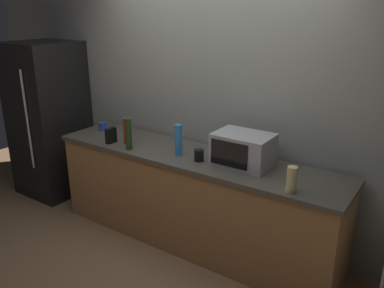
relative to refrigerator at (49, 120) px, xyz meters
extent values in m
plane|color=#93704C|center=(2.05, -0.40, -0.90)|extent=(8.00, 8.00, 0.00)
cube|color=#9EA399|center=(2.05, 0.41, 0.45)|extent=(6.40, 0.10, 2.70)
cube|color=#B27F4C|center=(2.05, 0.00, -0.47)|extent=(2.80, 0.60, 0.86)
cube|color=#514C42|center=(2.05, 0.00, -0.02)|extent=(2.84, 0.64, 0.04)
cube|color=black|center=(0.00, 0.00, 0.00)|extent=(0.72, 0.70, 1.80)
cylinder|color=silver|center=(0.14, -0.37, 0.10)|extent=(0.02, 0.02, 1.10)
cube|color=#B7BABF|center=(2.54, 0.05, 0.13)|extent=(0.48, 0.34, 0.27)
cube|color=black|center=(2.50, -0.12, 0.13)|extent=(0.34, 0.01, 0.21)
cube|color=black|center=(1.21, -0.18, 0.07)|extent=(0.06, 0.11, 0.15)
cylinder|color=#1E3F19|center=(1.48, -0.21, 0.15)|extent=(0.06, 0.06, 0.30)
cylinder|color=#338CE5|center=(1.95, -0.07, 0.14)|extent=(0.07, 0.07, 0.28)
cylinder|color=beige|center=(3.07, -0.23, 0.10)|extent=(0.07, 0.07, 0.19)
cylinder|color=red|center=(1.35, -0.09, 0.13)|extent=(0.07, 0.07, 0.26)
cylinder|color=#2D4CB2|center=(0.83, 0.07, 0.04)|extent=(0.09, 0.09, 0.09)
cylinder|color=black|center=(2.19, -0.09, 0.05)|extent=(0.08, 0.08, 0.10)
camera|label=1|loc=(3.94, -2.76, 1.27)|focal=37.00mm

